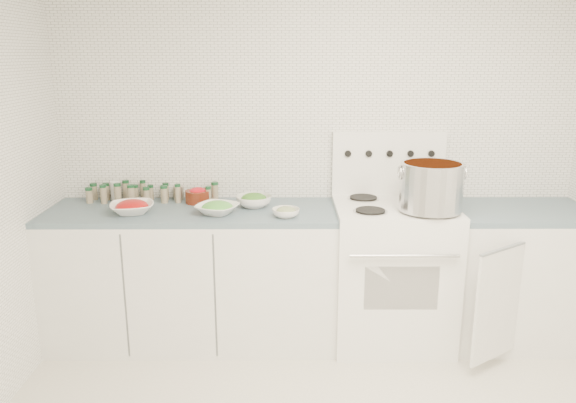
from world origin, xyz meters
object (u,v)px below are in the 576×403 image
object	(u,v)px
stove	(391,268)
bowl_snowpea	(217,208)
bowl_tomato	(132,207)
stock_pot	(431,185)

from	to	relation	value
stove	bowl_snowpea	size ratio (longest dim) A/B	4.08
stove	bowl_tomato	world-z (taller)	stove
stock_pot	bowl_snowpea	world-z (taller)	stock_pot
stock_pot	bowl_snowpea	size ratio (longest dim) A/B	1.20
stock_pot	stove	bearing A→B (deg)	136.66
stock_pot	bowl_snowpea	xyz separation A→B (m)	(-1.31, 0.08, -0.17)
bowl_tomato	bowl_snowpea	size ratio (longest dim) A/B	0.98
stove	stock_pot	world-z (taller)	stove
stove	bowl_tomato	distance (m)	1.72
stove	stock_pot	bearing A→B (deg)	-43.34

